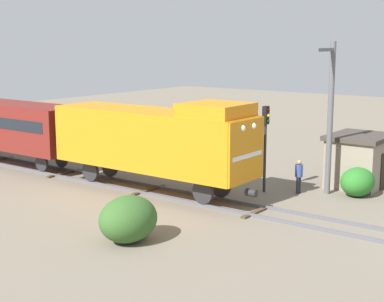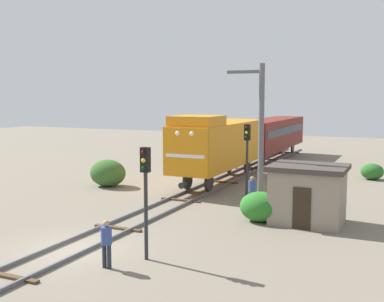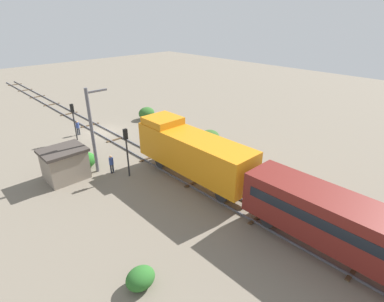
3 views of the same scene
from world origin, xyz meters
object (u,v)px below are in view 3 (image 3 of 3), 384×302
(locomotive, at_px, (192,151))
(relay_hut, at_px, (65,164))
(traffic_signal_mid, at_px, (126,144))
(worker_near_track, at_px, (78,127))
(worker_by_signal, at_px, (111,163))
(passenger_car_leading, at_px, (367,234))
(catenary_mast, at_px, (92,129))
(traffic_signal_near, at_px, (73,115))

(locomotive, xyz_separation_m, relay_hut, (7.50, -7.65, -1.38))
(traffic_signal_mid, distance_m, relay_hut, 5.52)
(locomotive, distance_m, traffic_signal_mid, 5.51)
(locomotive, bearing_deg, relay_hut, -45.58)
(worker_near_track, xyz_separation_m, worker_by_signal, (1.80, 10.81, 0.00))
(passenger_car_leading, bearing_deg, catenary_mast, -76.38)
(worker_by_signal, bearing_deg, locomotive, 29.40)
(passenger_car_leading, relative_size, traffic_signal_near, 3.39)
(traffic_signal_near, bearing_deg, locomotive, 101.80)
(traffic_signal_mid, xyz_separation_m, worker_near_track, (-1.00, -12.32, -2.03))
(worker_by_signal, distance_m, relay_hut, 3.79)
(passenger_car_leading, xyz_separation_m, worker_by_signal, (4.20, -19.17, -1.53))
(traffic_signal_mid, height_order, worker_near_track, traffic_signal_mid)
(passenger_car_leading, height_order, catenary_mast, catenary_mast)
(traffic_signal_near, distance_m, worker_by_signal, 9.72)
(traffic_signal_mid, height_order, worker_by_signal, traffic_signal_mid)
(locomotive, bearing_deg, traffic_signal_near, -78.20)
(locomotive, bearing_deg, worker_near_track, -81.80)
(catenary_mast, height_order, relay_hut, catenary_mast)
(passenger_car_leading, distance_m, traffic_signal_mid, 18.00)
(traffic_signal_near, bearing_deg, passenger_car_leading, 96.37)
(locomotive, relative_size, worker_by_signal, 6.82)
(worker_near_track, distance_m, worker_by_signal, 10.96)
(locomotive, xyz_separation_m, traffic_signal_mid, (3.40, -4.33, 0.25))
(passenger_car_leading, bearing_deg, worker_near_track, -85.42)
(relay_hut, bearing_deg, worker_by_signal, 151.18)
(locomotive, xyz_separation_m, worker_near_track, (2.40, -16.65, -1.78))
(worker_near_track, distance_m, catenary_mast, 10.40)
(traffic_signal_near, distance_m, catenary_mast, 8.55)
(worker_by_signal, bearing_deg, traffic_signal_near, 167.65)
(locomotive, height_order, traffic_signal_near, locomotive)
(catenary_mast, bearing_deg, traffic_signal_mid, 119.67)
(passenger_car_leading, height_order, worker_by_signal, passenger_car_leading)
(passenger_car_leading, relative_size, relay_hut, 4.00)
(passenger_car_leading, distance_m, relay_hut, 22.32)
(traffic_signal_near, distance_m, relay_hut, 8.91)
(traffic_signal_near, height_order, worker_near_track, traffic_signal_near)
(catenary_mast, bearing_deg, passenger_car_leading, 103.62)
(traffic_signal_mid, distance_m, worker_near_track, 12.53)
(worker_by_signal, distance_m, catenary_mast, 3.32)
(catenary_mast, bearing_deg, worker_by_signal, 121.75)
(worker_near_track, xyz_separation_m, relay_hut, (5.10, 9.00, 0.40))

